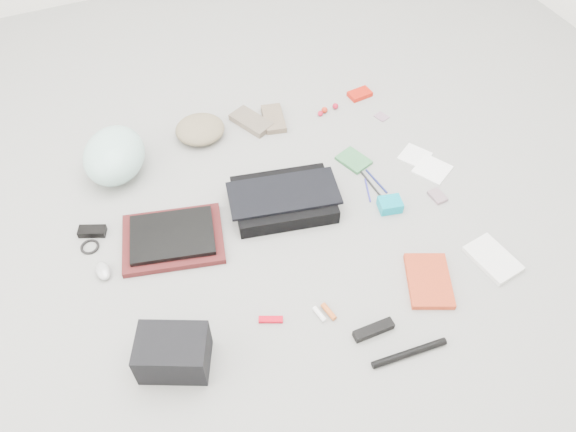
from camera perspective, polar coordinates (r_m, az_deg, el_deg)
name	(u,v)px	position (r m, az deg, el deg)	size (l,w,h in m)	color
ground_plane	(288,224)	(2.19, 0.00, -0.83)	(4.00, 4.00, 0.00)	gray
messenger_bag	(284,200)	(2.23, -0.45, 1.68)	(0.39, 0.28, 0.06)	black
bag_flap	(284,193)	(2.20, -0.45, 2.34)	(0.43, 0.20, 0.01)	black
laptop_sleeve	(173,239)	(2.18, -11.59, -2.30)	(0.38, 0.28, 0.03)	#4D1617
laptop	(172,235)	(2.16, -11.69, -1.92)	(0.31, 0.23, 0.02)	black
bike_helmet	(114,155)	(2.43, -17.24, 5.90)	(0.25, 0.31, 0.19)	#AADED4
beanie	(200,129)	(2.55, -8.93, 8.70)	(0.22, 0.21, 0.08)	#7F7054
mitten_left	(251,121)	(2.60, -3.75, 9.56)	(0.10, 0.20, 0.03)	#6D5F50
mitten_right	(274,119)	(2.61, -1.47, 9.86)	(0.09, 0.18, 0.03)	#766350
power_brick	(92,231)	(2.28, -19.27, -1.48)	(0.10, 0.05, 0.03)	black
cable_coil	(90,247)	(2.25, -19.49, -2.96)	(0.07, 0.07, 0.01)	black
mouse	(103,271)	(2.15, -18.27, -5.31)	(0.05, 0.09, 0.03)	#ACADAE
camera_bag	(173,353)	(1.85, -11.58, -13.45)	(0.22, 0.15, 0.14)	black
multitool	(271,320)	(1.95, -1.77, -10.47)	(0.08, 0.02, 0.01)	#C20013
toiletry_tube_white	(319,314)	(1.96, 3.22, -9.92)	(0.02, 0.02, 0.06)	white
toiletry_tube_orange	(329,311)	(1.97, 4.16, -9.65)	(0.02, 0.02, 0.07)	#C65A23
u_lock	(374,330)	(1.94, 8.68, -11.37)	(0.14, 0.04, 0.03)	black
bike_pump	(409,353)	(1.93, 12.23, -13.44)	(0.02, 0.02, 0.26)	black
book_red	(429,281)	(2.09, 14.11, -6.39)	(0.15, 0.23, 0.02)	red
book_white	(493,259)	(2.21, 20.08, -4.10)	(0.13, 0.19, 0.02)	white
notepad	(354,160)	(2.44, 6.68, 5.65)	(0.10, 0.13, 0.02)	#347242
pen_blue	(368,190)	(2.33, 8.10, 2.61)	(0.01, 0.01, 0.13)	#2E2B9A
pen_black	(370,183)	(2.36, 8.34, 3.35)	(0.01, 0.01, 0.15)	black
pen_navy	(376,181)	(2.37, 8.97, 3.52)	(0.01, 0.01, 0.15)	navy
accordion_wallet	(390,205)	(2.26, 10.32, 1.14)	(0.09, 0.07, 0.04)	#059DB8
card_deck	(437,196)	(2.36, 14.94, 1.97)	(0.05, 0.07, 0.01)	gray
napkin_top	(415,156)	(2.50, 12.77, 5.97)	(0.12, 0.12, 0.01)	white
napkin_bottom	(432,169)	(2.46, 14.46, 4.62)	(0.13, 0.13, 0.01)	white
lollipop_a	(320,114)	(2.64, 3.30, 10.35)	(0.03, 0.03, 0.03)	red
lollipop_b	(324,110)	(2.66, 3.73, 10.70)	(0.03, 0.03, 0.03)	#B32713
lollipop_c	(335,106)	(2.69, 4.83, 11.07)	(0.03, 0.03, 0.03)	#A51126
altoids_tin	(360,94)	(2.77, 7.30, 12.19)	(0.11, 0.07, 0.02)	red
stamp_sheet	(382,117)	(2.67, 9.48, 9.93)	(0.05, 0.06, 0.00)	gray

